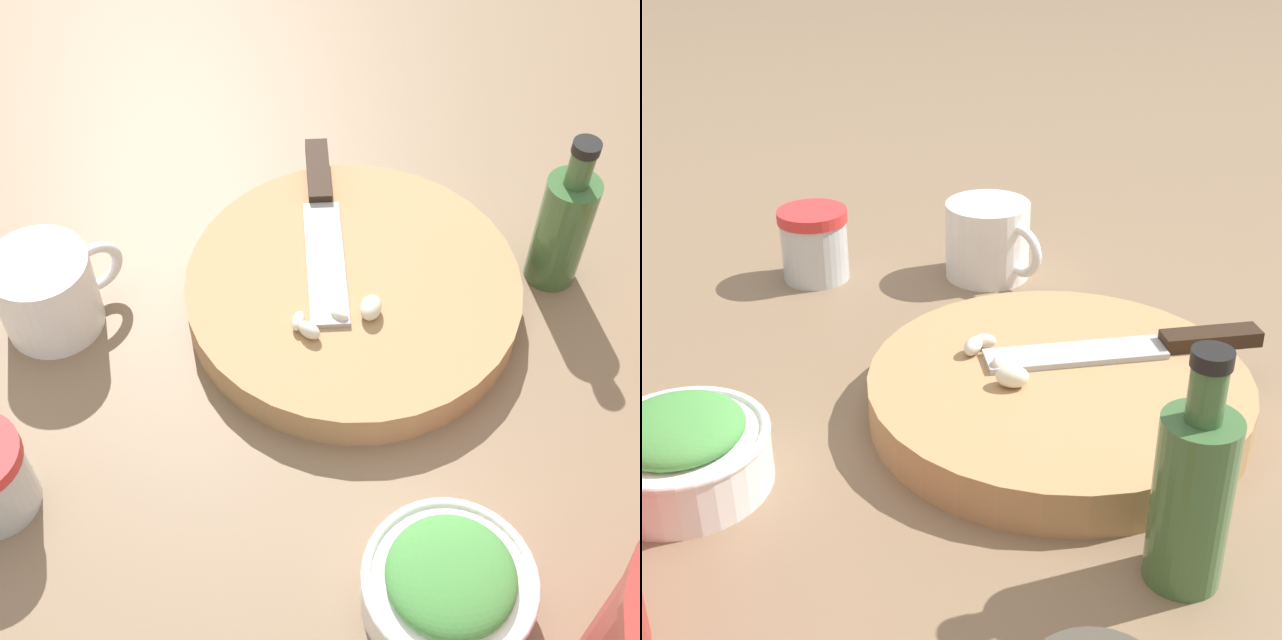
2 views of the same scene
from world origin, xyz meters
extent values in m
plane|color=#7F664C|center=(0.00, 0.00, 0.00)|extent=(5.00, 5.00, 0.00)
cylinder|color=tan|center=(0.00, -0.11, 0.02)|extent=(0.30, 0.30, 0.04)
cube|color=black|center=(0.07, -0.23, 0.04)|extent=(0.05, 0.09, 0.01)
cube|color=#B2B2B7|center=(0.03, -0.13, 0.04)|extent=(0.08, 0.15, 0.01)
ellipsoid|color=silver|center=(0.02, -0.04, 0.04)|extent=(0.02, 0.02, 0.01)
ellipsoid|color=#F2E9C9|center=(0.03, -0.05, 0.04)|extent=(0.01, 0.02, 0.01)
ellipsoid|color=#EAE5C8|center=(-0.02, -0.08, 0.04)|extent=(0.02, 0.03, 0.02)
ellipsoid|color=silver|center=(0.00, -0.07, 0.04)|extent=(0.02, 0.01, 0.01)
cylinder|color=white|center=(-0.13, 0.14, 0.02)|extent=(0.12, 0.12, 0.04)
torus|color=white|center=(-0.13, 0.14, 0.04)|extent=(0.12, 0.12, 0.01)
ellipsoid|color=#478E42|center=(-0.13, 0.14, 0.05)|extent=(0.09, 0.09, 0.03)
cylinder|color=white|center=(0.25, -0.02, 0.04)|extent=(0.09, 0.09, 0.08)
torus|color=white|center=(0.22, -0.06, 0.04)|extent=(0.04, 0.05, 0.05)
cylinder|color=#3D6638|center=(-0.17, -0.20, 0.06)|extent=(0.05, 0.05, 0.11)
cylinder|color=#3D6638|center=(-0.17, -0.20, 0.13)|extent=(0.02, 0.02, 0.04)
cylinder|color=black|center=(-0.17, -0.20, 0.15)|extent=(0.02, 0.02, 0.01)
camera|label=1|loc=(-0.11, 0.39, 0.63)|focal=50.00mm
camera|label=2|loc=(-0.60, -0.13, 0.39)|focal=50.00mm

